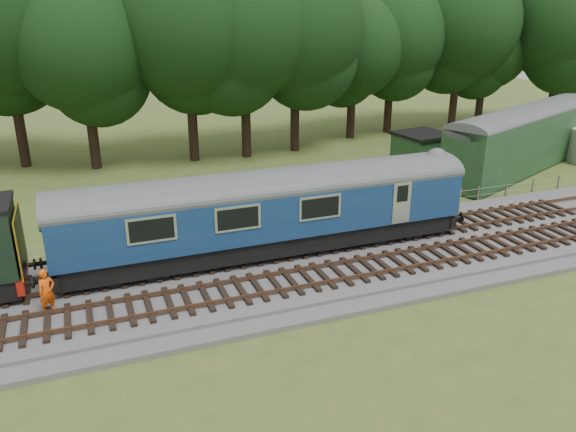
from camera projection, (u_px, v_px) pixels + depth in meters
name	position (u px, v px, depth m)	size (l,w,h in m)	color
ground	(278.00, 273.00, 23.96)	(120.00, 120.00, 0.00)	#445C22
ballast	(278.00, 270.00, 23.90)	(70.00, 7.00, 0.35)	#4C4C4F
track_north	(267.00, 252.00, 25.04)	(67.20, 2.40, 0.21)	black
track_south	(292.00, 281.00, 22.42)	(67.20, 2.40, 0.21)	black
fence	(247.00, 236.00, 27.89)	(64.00, 0.12, 1.00)	#6B6054
tree_line	(180.00, 155.00, 43.19)	(70.00, 8.00, 18.00)	black
dmu_railcar	(269.00, 205.00, 24.31)	(18.05, 2.86, 3.88)	black
worker	(47.00, 292.00, 19.89)	(0.62, 0.41, 1.71)	#FF540D
parked_coach	(524.00, 135.00, 38.45)	(16.61, 9.45, 4.31)	#1C3E1F
shed	(422.00, 152.00, 38.25)	(3.74, 3.74, 2.72)	#1C3E1F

